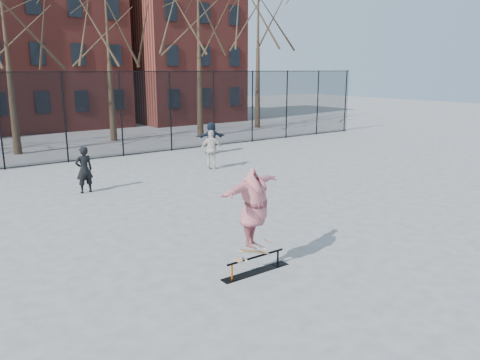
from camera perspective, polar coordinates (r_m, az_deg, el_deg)
ground at (r=11.68m, az=5.56°, el=-7.10°), size 100.00×100.00×0.00m
skate_rail at (r=9.76m, az=1.93°, el=-10.41°), size 1.61×0.25×0.35m
skateboard at (r=9.62m, az=1.66°, el=-9.07°), size 0.78×0.18×0.09m
skater at (r=9.33m, az=1.69°, el=-4.21°), size 2.04×1.25×1.62m
bystander_black at (r=16.50m, az=-18.47°, el=1.20°), size 0.59×0.40×1.58m
bystander_white at (r=19.41m, az=-3.48°, el=3.70°), size 1.02×0.86×1.64m
bystander_navy at (r=23.13m, az=-3.51°, el=5.17°), size 1.53×0.81×1.57m
fence at (r=22.45m, az=-17.18°, el=7.62°), size 34.03×0.07×4.00m
tree_row at (r=26.45m, az=-21.70°, el=19.61°), size 33.66×7.46×10.67m
rowhouses at (r=35.12m, az=-23.81°, el=15.53°), size 29.00×7.00×13.00m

